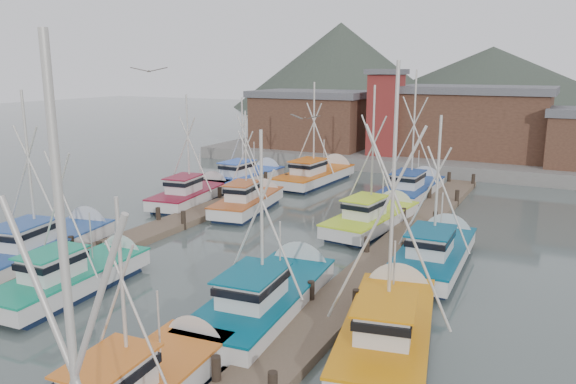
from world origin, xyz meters
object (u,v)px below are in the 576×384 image
at_px(boat_12, 318,175).
at_px(lookout_tower, 385,112).
at_px(boat_4, 79,275).
at_px(boat_8, 250,201).

bearing_deg(boat_12, lookout_tower, 79.65).
height_order(boat_4, boat_12, boat_12).
bearing_deg(lookout_tower, boat_4, -93.38).
distance_m(lookout_tower, boat_4, 38.34).
bearing_deg(lookout_tower, boat_12, -103.58).
bearing_deg(boat_8, boat_12, 80.60).
height_order(boat_8, boat_12, boat_12).
relative_size(boat_4, boat_8, 1.00).
height_order(lookout_tower, boat_4, lookout_tower).
xyz_separation_m(boat_4, boat_8, (-0.56, 16.05, -0.00)).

